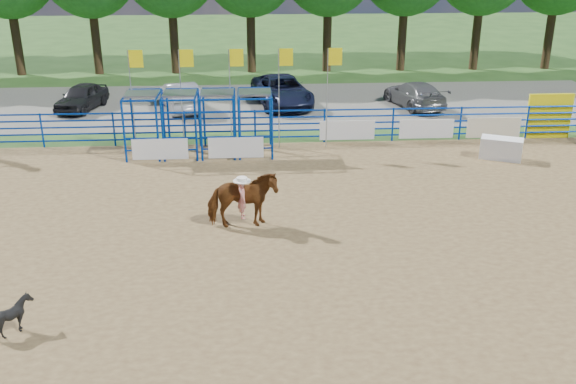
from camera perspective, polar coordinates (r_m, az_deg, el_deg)
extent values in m
plane|color=#396026|center=(18.67, -2.46, -4.91)|extent=(120.00, 120.00, 0.00)
cube|color=olive|center=(18.67, -2.46, -4.88)|extent=(30.00, 20.00, 0.02)
cube|color=slate|center=(34.71, -3.09, 7.77)|extent=(40.00, 10.00, 0.01)
cube|color=white|center=(27.23, 18.42, 3.70)|extent=(1.78, 1.36, 0.86)
imported|color=brown|center=(19.56, -4.07, -0.71)|extent=(2.19, 1.14, 1.79)
imported|color=red|center=(19.32, -4.12, 1.05)|extent=(0.33, 0.47, 1.22)
cylinder|color=white|center=(19.11, -4.18, 2.84)|extent=(0.54, 0.54, 0.12)
imported|color=black|center=(15.91, -23.20, -10.05)|extent=(0.84, 0.76, 0.87)
imported|color=black|center=(35.15, -17.87, 8.05)|extent=(2.42, 4.14, 1.32)
imported|color=gray|center=(33.85, -9.54, 8.40)|extent=(2.73, 4.61, 1.44)
imported|color=black|center=(34.41, -0.55, 8.99)|extent=(3.45, 5.84, 1.52)
imported|color=#535355|center=(34.68, 11.18, 8.51)|extent=(2.85, 4.87, 1.33)
cube|color=white|center=(25.92, -11.31, 3.76)|extent=(2.20, 0.04, 0.85)
cube|color=white|center=(25.68, -4.65, 3.95)|extent=(2.20, 0.04, 0.85)
cube|color=white|center=(28.09, 5.29, 5.49)|extent=(2.40, 0.04, 0.85)
cube|color=white|center=(28.83, 12.21, 5.51)|extent=(2.40, 0.04, 0.85)
cube|color=beige|center=(29.78, 17.81, 5.47)|extent=(2.40, 0.04, 0.90)
cube|color=yellow|center=(30.78, 22.18, 6.28)|extent=(2.00, 0.12, 2.00)
cylinder|color=#3F2B19|center=(45.56, -23.01, 12.55)|extent=(0.56, 0.56, 4.80)
cylinder|color=#3F2B19|center=(44.20, -16.73, 13.10)|extent=(0.56, 0.56, 4.80)
cylinder|color=#3F2B19|center=(43.37, -10.11, 13.51)|extent=(0.56, 0.56, 4.80)
cylinder|color=#3F2B19|center=(43.11, -3.30, 13.75)|extent=(0.56, 0.56, 4.80)
cylinder|color=#3F2B19|center=(43.42, 3.51, 13.80)|extent=(0.56, 0.56, 4.80)
cylinder|color=#3F2B19|center=(44.30, 10.13, 13.67)|extent=(0.56, 0.56, 4.80)
cylinder|color=#3F2B19|center=(45.72, 16.40, 13.39)|extent=(0.56, 0.56, 4.80)
cylinder|color=#3F2B19|center=(47.62, 22.22, 12.99)|extent=(0.56, 0.56, 4.80)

